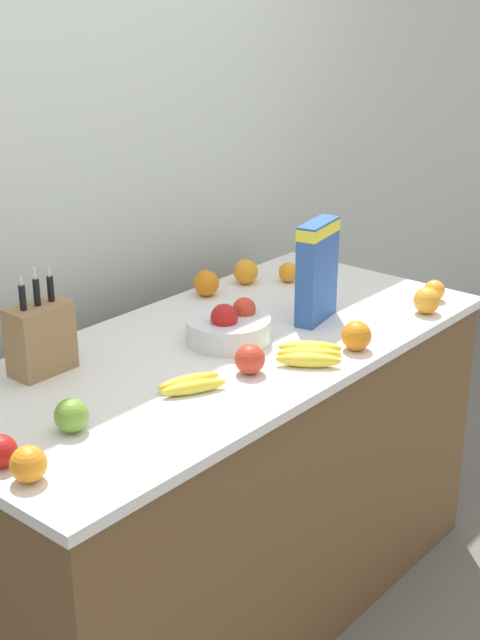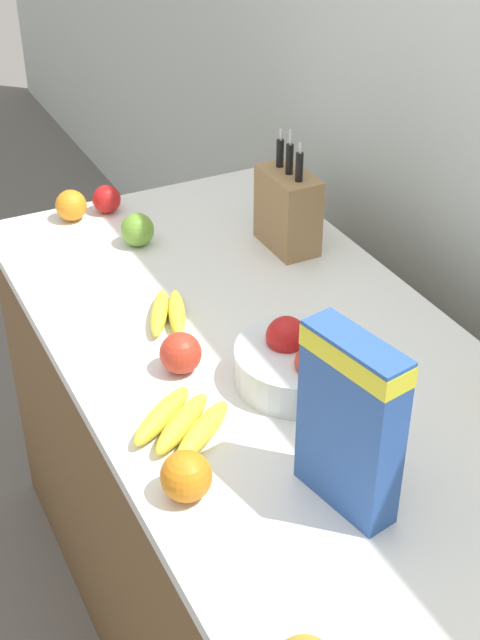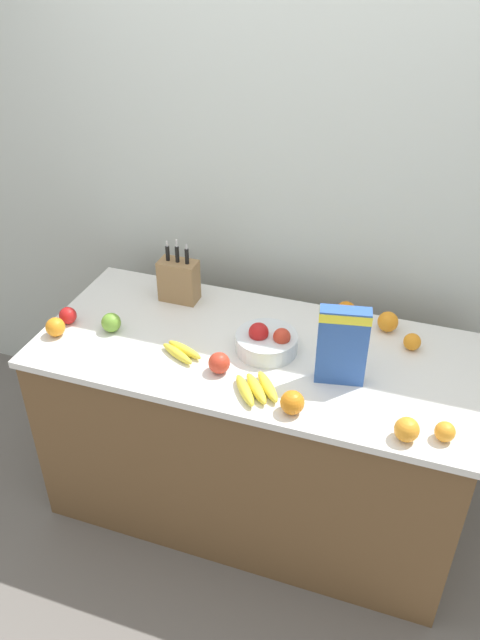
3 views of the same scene
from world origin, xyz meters
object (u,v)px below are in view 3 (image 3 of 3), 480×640
Objects in this scene: fruit_bowl at (267,341)px; orange_back_center at (292,402)px; cereal_box at (342,343)px; banana_bunch_right at (181,352)px; orange_mid_left at (55,327)px; banana_bunch_left at (256,388)px; apple_front at (111,322)px; orange_near_bowl at (407,429)px; knife_block at (179,280)px; apple_by_knife_block at (68,315)px; apple_rear at (219,363)px; orange_front_center at (346,311)px; orange_front_left at (445,432)px; orange_mid_right at (388,322)px; orange_front_right at (412,342)px.

orange_back_center is (0.19, -0.32, -0.00)m from fruit_bowl.
banana_bunch_right is at bearing 173.92° from cereal_box.
orange_mid_left is (-0.55, -0.04, 0.02)m from banana_bunch_right.
banana_bunch_left is at bearing -158.37° from cereal_box.
apple_front is (-0.70, 0.18, 0.02)m from banana_bunch_left.
orange_mid_left is at bearing -175.83° from banana_bunch_right.
knife_block is at bearing 151.94° from orange_near_bowl.
knife_block is 0.50m from apple_by_knife_block.
orange_near_bowl is at bearing -10.69° from apple_rear.
banana_bunch_right is (-0.35, 0.12, -0.00)m from banana_bunch_left.
orange_front_center is (0.74, 0.08, -0.06)m from knife_block.
banana_bunch_left is 0.67m from orange_front_left.
apple_by_knife_block is 0.10m from orange_mid_left.
orange_near_bowl is 0.64m from orange_mid_right.
banana_bunch_left is 0.69m from orange_front_right.
apple_by_knife_block reaches higher than banana_bunch_left.
cereal_box is 4.51× the size of orange_front_left.
fruit_bowl is 3.09× the size of orange_mid_left.
orange_front_left is at bearing -71.92° from orange_front_right.
orange_mid_left reaches higher than orange_front_left.
fruit_bowl is at bearing 152.46° from cereal_box.
cereal_box is 1.65× the size of banana_bunch_right.
knife_block reaches higher than banana_bunch_right.
orange_near_bowl reaches higher than apple_rear.
cereal_box reaches higher than apple_rear.
apple_front reaches higher than orange_front_left.
banana_bunch_right is at bearing -158.40° from orange_front_right.
fruit_bowl reaches higher than orange_front_center.
cereal_box is 3.92× the size of orange_mid_left.
orange_mid_right is at bearing 20.41° from orange_mid_left.
orange_back_center is (1.05, -0.23, 0.01)m from apple_by_knife_block.
orange_front_center is (0.39, 0.51, 0.00)m from apple_rear.
cereal_box reaches higher than orange_mid_right.
orange_mid_right is (0.75, 0.44, 0.03)m from banana_bunch_right.
orange_front_center is (-0.18, 0.02, 0.00)m from orange_mid_right.
orange_front_center is (-0.33, 0.65, 0.00)m from orange_near_bowl.
knife_block reaches higher than apple_by_knife_block.
orange_front_right is 1.46m from orange_mid_left.
fruit_bowl is at bearing 150.72° from orange_near_bowl.
cereal_box is 0.38m from orange_near_bowl.
banana_bunch_left is 0.72m from apple_front.
banana_bunch_left is 1.13× the size of banana_bunch_right.
fruit_bowl is 3.36× the size of apple_by_knife_block.
orange_front_right is at bearing 12.96° from apple_front.
banana_bunch_right is 0.55m from orange_mid_left.
banana_bunch_right is (0.17, -0.39, -0.08)m from knife_block.
orange_mid_left is 1.06m from orange_back_center.
knife_block is 0.93m from orange_mid_right.
orange_near_bowl is (0.04, -0.53, 0.01)m from orange_front_right.
apple_by_knife_block is 0.86× the size of orange_mid_right.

